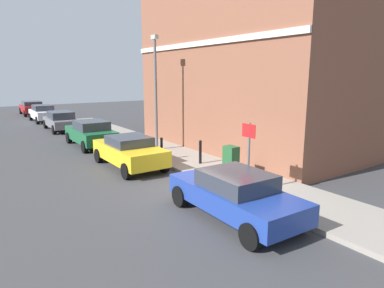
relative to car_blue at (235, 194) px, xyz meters
The scene contains 14 objects.
ground 2.76m from the car_blue, 78.52° to the left, with size 80.00×80.00×0.00m, color #38383A.
sidewalk 8.97m from the car_blue, 74.43° to the left, with size 2.66×30.00×0.15m, color gray.
corner_building 10.23m from the car_blue, 45.22° to the left, with size 6.16×12.39×8.52m.
car_blue is the anchor object (origin of this frame).
car_yellow 6.61m from the car_blue, 91.74° to the left, with size 1.90×4.20×1.37m.
car_green 11.95m from the car_blue, 90.66° to the left, with size 1.90×4.23×1.46m.
car_grey 18.75m from the car_blue, 90.38° to the left, with size 1.91×4.29×1.38m.
car_white 24.59m from the car_blue, 90.41° to the left, with size 1.80×4.06×1.43m.
car_red 30.63m from the car_blue, 90.11° to the left, with size 2.03×4.27×1.38m.
utility_cabinet 3.60m from the car_blue, 50.76° to the left, with size 0.46×0.61×1.15m.
bollard_near_cabinet 5.47m from the car_blue, 64.21° to the left, with size 0.14×0.14×1.04m.
bollard_far_kerb 6.60m from the car_blue, 78.46° to the left, with size 0.14×0.14×1.04m.
street_sign 2.08m from the car_blue, 35.28° to the left, with size 0.08×0.60×2.30m.
lamppost 9.15m from the car_blue, 75.61° to the left, with size 0.20×0.44×5.72m.
Camera 1 is at (-6.54, -9.26, 3.93)m, focal length 31.49 mm.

